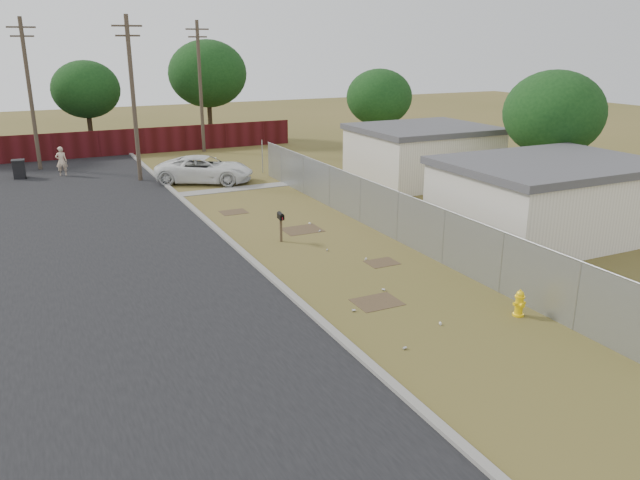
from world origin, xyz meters
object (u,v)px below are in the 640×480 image
pedestrian (61,161)px  trash_bin (19,169)px  fire_hydrant (519,304)px  mailbox (281,219)px  pickup_truck (205,169)px

pedestrian → trash_bin: pedestrian is taller
fire_hydrant → mailbox: size_ratio=0.68×
mailbox → trash_bin: (-9.08, 17.72, -0.38)m
pickup_truck → trash_bin: (-9.41, 5.73, -0.18)m
fire_hydrant → pickup_truck: bearing=98.4°
fire_hydrant → pedestrian: size_ratio=0.47×
mailbox → trash_bin: mailbox is taller
pickup_truck → trash_bin: pickup_truck is taller
fire_hydrant → pickup_truck: (-3.18, 21.53, 0.36)m
pickup_truck → trash_bin: bearing=88.1°
mailbox → trash_bin: 19.91m
pickup_truck → pedestrian: pedestrian is taller
pedestrian → trash_bin: 2.35m
pedestrian → pickup_truck: bearing=147.1°
fire_hydrant → trash_bin: bearing=114.8°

